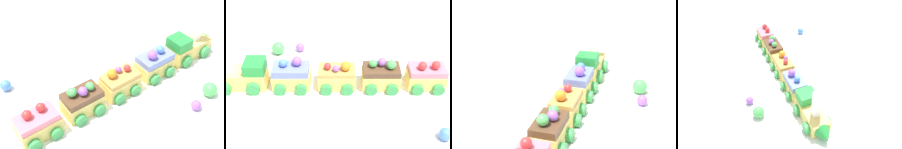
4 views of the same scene
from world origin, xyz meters
TOP-DOWN VIEW (x-y plane):
  - ground_plane at (0.00, 0.00)m, footprint 10.00×10.00m
  - display_board at (0.00, 0.00)m, footprint 0.83×0.44m
  - cake_train_locomotive at (0.16, 0.07)m, footprint 0.14×0.10m
  - cake_car_blueberry at (0.06, 0.03)m, footprint 0.09×0.09m
  - cake_car_caramel at (-0.03, -0.01)m, footprint 0.09×0.09m
  - cake_car_chocolate at (-0.11, -0.05)m, footprint 0.09×0.09m
  - cake_car_strawberry at (-0.20, -0.08)m, footprint 0.09×0.09m
  - gumball_purple at (0.11, -0.09)m, footprint 0.02×0.02m
  - gumball_green at (0.15, -0.06)m, footprint 0.03×0.03m
  - gumball_blue at (-0.26, 0.05)m, footprint 0.02×0.02m

SIDE VIEW (x-z plane):
  - ground_plane at x=0.00m, z-range 0.00..0.00m
  - display_board at x=0.00m, z-range 0.00..0.01m
  - gumball_purple at x=0.11m, z-range 0.01..0.03m
  - gumball_blue at x=-0.26m, z-range 0.01..0.04m
  - gumball_green at x=0.15m, z-range 0.01..0.04m
  - cake_car_caramel at x=-0.03m, z-range 0.00..0.07m
  - cake_car_strawberry at x=-0.20m, z-range 0.00..0.07m
  - cake_car_chocolate at x=-0.11m, z-range 0.00..0.07m
  - cake_car_blueberry at x=0.06m, z-range 0.00..0.07m
  - cake_train_locomotive at x=0.16m, z-range -0.02..0.10m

